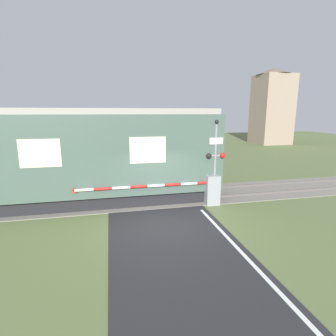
# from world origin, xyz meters

# --- Properties ---
(ground_plane) EXTENTS (80.00, 80.00, 0.00)m
(ground_plane) POSITION_xyz_m (0.00, 0.00, 0.00)
(ground_plane) COLOR #5B6B3D
(track_bed) EXTENTS (36.00, 3.20, 0.13)m
(track_bed) POSITION_xyz_m (0.00, 3.08, 0.02)
(track_bed) COLOR slate
(track_bed) RESTS_ON ground_plane
(train) EXTENTS (14.75, 2.84, 4.18)m
(train) POSITION_xyz_m (-4.40, 3.07, 2.14)
(train) COLOR black
(train) RESTS_ON ground_plane
(crossing_barrier) EXTENTS (6.15, 0.44, 1.33)m
(crossing_barrier) POSITION_xyz_m (1.99, 1.60, 0.73)
(crossing_barrier) COLOR gray
(crossing_barrier) RESTS_ON ground_plane
(signal_post) EXTENTS (0.93, 0.26, 3.72)m
(signal_post) POSITION_xyz_m (2.59, 1.67, 2.11)
(signal_post) COLOR gray
(signal_post) RESTS_ON ground_plane
(distant_building) EXTENTS (4.47, 4.47, 9.41)m
(distant_building) POSITION_xyz_m (18.58, 21.89, 4.78)
(distant_building) COLOR gray
(distant_building) RESTS_ON ground_plane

